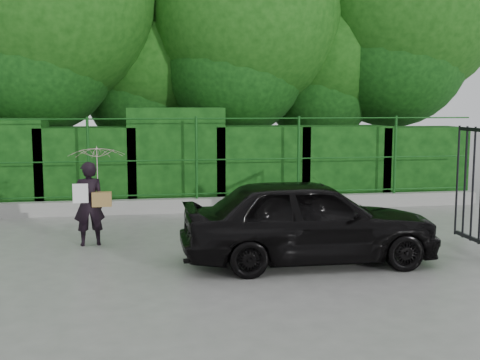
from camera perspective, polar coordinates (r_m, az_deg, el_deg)
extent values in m
plane|color=gray|center=(8.92, -3.95, -8.19)|extent=(80.00, 80.00, 0.00)
cube|color=#9E9E99|center=(13.27, -5.83, -2.42)|extent=(14.00, 0.25, 0.30)
cylinder|color=#124714|center=(13.16, -14.18, 1.92)|extent=(0.06, 0.06, 1.80)
cylinder|color=#124714|center=(13.17, -4.15, 2.13)|extent=(0.06, 0.06, 1.80)
cylinder|color=#124714|center=(13.57, 5.57, 2.26)|extent=(0.06, 0.06, 1.80)
cylinder|color=#124714|center=(14.34, 14.49, 2.33)|extent=(0.06, 0.06, 1.80)
cylinder|color=#124714|center=(13.23, -5.85, -1.36)|extent=(13.60, 0.03, 0.03)
cylinder|color=#124714|center=(13.14, -5.89, 1.88)|extent=(13.60, 0.03, 0.03)
cylinder|color=#124714|center=(13.09, -5.94, 5.80)|extent=(13.60, 0.03, 0.03)
cube|color=black|center=(14.18, -14.22, 1.16)|extent=(2.20, 1.20, 1.84)
cube|color=black|center=(14.14, -6.14, 2.21)|extent=(2.20, 1.20, 2.28)
cube|color=black|center=(14.41, 1.84, 1.47)|extent=(2.20, 1.20, 1.84)
cube|color=black|center=(14.93, 9.39, 1.57)|extent=(2.20, 1.20, 1.84)
cube|color=black|center=(15.69, 16.32, 1.58)|extent=(2.20, 1.20, 1.80)
cylinder|color=black|center=(15.91, -17.48, 6.48)|extent=(0.36, 0.36, 4.50)
cylinder|color=black|center=(17.08, -8.44, 4.67)|extent=(0.36, 0.36, 3.25)
sphere|color=#14470F|center=(17.10, -8.56, 11.21)|extent=(3.90, 3.90, 3.90)
cylinder|color=black|center=(16.30, 0.47, 6.38)|extent=(0.36, 0.36, 4.25)
sphere|color=#14470F|center=(16.46, 0.48, 15.29)|extent=(5.10, 5.10, 5.10)
cylinder|color=black|center=(17.59, 8.15, 5.15)|extent=(0.36, 0.36, 3.50)
sphere|color=#14470F|center=(17.64, 8.28, 11.98)|extent=(4.20, 4.20, 4.20)
cylinder|color=black|center=(17.92, 14.74, 7.03)|extent=(0.36, 0.36, 4.75)
sphere|color=#14470F|center=(18.14, 15.04, 16.06)|extent=(5.70, 5.70, 5.70)
cylinder|color=black|center=(10.63, 21.21, -0.38)|extent=(0.04, 0.04, 1.90)
cylinder|color=black|center=(10.85, 20.54, -0.21)|extent=(0.04, 0.04, 1.90)
cylinder|color=black|center=(11.06, 19.90, -0.05)|extent=(0.04, 0.04, 1.90)
imported|color=black|center=(10.38, -14.14, -2.19)|extent=(0.56, 0.41, 1.42)
imported|color=beige|center=(10.34, -13.38, 0.84)|extent=(0.93, 0.95, 0.85)
cube|color=olive|center=(10.27, -12.97, -1.79)|extent=(0.32, 0.15, 0.24)
cube|color=white|center=(10.24, -14.90, -1.24)|extent=(0.25, 0.02, 0.32)
imported|color=black|center=(9.03, 6.54, -3.80)|extent=(3.81, 1.55, 1.30)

